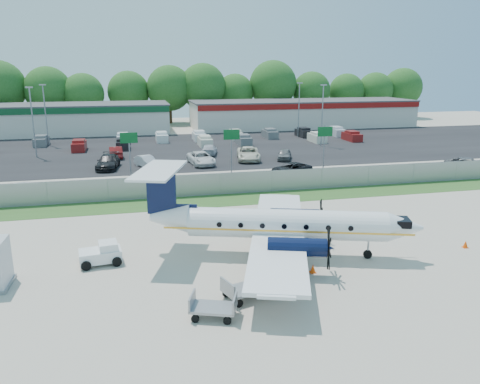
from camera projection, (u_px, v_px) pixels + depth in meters
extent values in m
plane|color=#B9AE9C|center=(261.00, 250.00, 30.14)|extent=(170.00, 170.00, 0.00)
cube|color=#2D561E|center=(225.00, 200.00, 41.43)|extent=(170.00, 4.00, 0.02)
cube|color=black|center=(211.00, 182.00, 48.02)|extent=(170.00, 8.00, 0.02)
cube|color=black|center=(187.00, 149.00, 67.79)|extent=(170.00, 32.00, 0.02)
cube|color=gray|center=(220.00, 184.00, 43.06)|extent=(120.00, 0.02, 1.90)
cube|color=gray|center=(220.00, 174.00, 42.81)|extent=(120.00, 0.06, 0.06)
cube|color=gray|center=(220.00, 194.00, 43.30)|extent=(120.00, 0.06, 0.06)
cube|color=silver|center=(36.00, 120.00, 82.57)|extent=(46.00, 12.00, 5.00)
cube|color=#474749|center=(34.00, 105.00, 81.90)|extent=(46.40, 12.40, 0.24)
cube|color=#0F4723|center=(28.00, 112.00, 76.32)|extent=(46.00, 0.20, 1.00)
cube|color=silver|center=(303.00, 114.00, 93.59)|extent=(44.00, 12.00, 5.00)
cube|color=#474749|center=(303.00, 101.00, 92.92)|extent=(44.40, 12.40, 0.24)
cube|color=maroon|center=(314.00, 106.00, 87.34)|extent=(44.00, 0.20, 1.00)
cylinder|color=gray|center=(130.00, 155.00, 49.38)|extent=(0.14, 0.14, 5.00)
cube|color=#0C5923|center=(129.00, 138.00, 48.78)|extent=(1.80, 0.08, 1.10)
cylinder|color=gray|center=(231.00, 151.00, 51.81)|extent=(0.14, 0.14, 5.00)
cube|color=#0C5923|center=(232.00, 135.00, 51.21)|extent=(1.80, 0.08, 1.10)
cylinder|color=gray|center=(324.00, 147.00, 54.23)|extent=(0.14, 0.14, 5.00)
cube|color=#0C5923|center=(325.00, 132.00, 53.63)|extent=(1.80, 0.08, 1.10)
cylinder|color=gray|center=(33.00, 123.00, 60.35)|extent=(0.18, 0.18, 9.00)
cube|color=gray|center=(29.00, 87.00, 59.20)|extent=(0.90, 0.35, 0.18)
cylinder|color=gray|center=(322.00, 116.00, 69.16)|extent=(0.18, 0.18, 9.00)
cube|color=gray|center=(324.00, 85.00, 68.01)|extent=(0.90, 0.35, 0.18)
cylinder|color=gray|center=(46.00, 116.00, 69.76)|extent=(0.18, 0.18, 9.00)
cube|color=gray|center=(42.00, 85.00, 68.61)|extent=(0.90, 0.35, 0.18)
cylinder|color=gray|center=(299.00, 110.00, 78.58)|extent=(0.18, 0.18, 9.00)
cube|color=gray|center=(300.00, 83.00, 77.43)|extent=(0.90, 0.35, 0.18)
cylinder|color=white|center=(286.00, 224.00, 28.65)|extent=(12.00, 5.52, 1.83)
cone|color=white|center=(405.00, 228.00, 28.03)|extent=(2.59, 2.40, 1.83)
cone|color=white|center=(170.00, 218.00, 29.23)|extent=(2.95, 2.52, 1.83)
cube|color=black|center=(402.00, 222.00, 27.96)|extent=(1.22, 1.46, 0.43)
cube|color=white|center=(278.00, 232.00, 28.83)|extent=(8.26, 17.05, 0.21)
cylinder|color=black|center=(297.00, 247.00, 26.01)|extent=(3.44, 2.04, 1.06)
cylinder|color=black|center=(295.00, 216.00, 31.38)|extent=(3.44, 2.04, 1.06)
cube|color=black|center=(161.00, 192.00, 28.86)|extent=(1.79, 0.74, 2.79)
cube|color=white|center=(159.00, 170.00, 28.51)|extent=(4.07, 6.39, 0.13)
cylinder|color=gray|center=(368.00, 249.00, 28.58)|extent=(0.12, 0.12, 1.25)
cylinder|color=black|center=(368.00, 254.00, 28.67)|extent=(0.57, 0.33, 0.54)
cylinder|color=black|center=(277.00, 269.00, 26.45)|extent=(0.71, 0.56, 0.62)
cylinder|color=black|center=(279.00, 235.00, 31.83)|extent=(0.71, 0.56, 0.62)
cube|color=white|center=(100.00, 255.00, 27.85)|extent=(2.57, 1.74, 0.68)
cube|color=white|center=(108.00, 246.00, 27.88)|extent=(1.21, 1.38, 0.48)
cube|color=black|center=(116.00, 245.00, 28.02)|extent=(0.31, 1.07, 0.39)
cylinder|color=black|center=(86.00, 266.00, 26.94)|extent=(0.60, 0.28, 0.58)
cylinder|color=black|center=(85.00, 256.00, 28.31)|extent=(0.60, 0.28, 0.58)
cylinder|color=black|center=(117.00, 262.00, 27.53)|extent=(0.60, 0.28, 0.58)
cylinder|color=black|center=(114.00, 253.00, 28.89)|extent=(0.60, 0.28, 0.58)
cube|color=gray|center=(213.00, 308.00, 21.83)|extent=(2.44, 1.93, 0.13)
cube|color=gray|center=(192.00, 300.00, 21.87)|extent=(0.52, 1.23, 0.64)
cube|color=gray|center=(235.00, 303.00, 21.63)|extent=(0.52, 1.23, 0.64)
cylinder|color=black|center=(195.00, 319.00, 21.43)|extent=(0.40, 0.25, 0.38)
cylinder|color=black|center=(200.00, 306.00, 22.56)|extent=(0.40, 0.25, 0.38)
cylinder|color=black|center=(227.00, 321.00, 21.26)|extent=(0.40, 0.25, 0.38)
cylinder|color=black|center=(231.00, 308.00, 22.38)|extent=(0.40, 0.25, 0.38)
cube|color=gray|center=(246.00, 289.00, 23.65)|extent=(2.59, 2.02, 0.14)
cube|color=gray|center=(228.00, 288.00, 23.01)|extent=(0.53, 1.32, 0.68)
cube|color=gray|center=(264.00, 278.00, 24.11)|extent=(0.53, 1.32, 0.68)
cylinder|color=black|center=(239.00, 303.00, 22.81)|extent=(0.43, 0.26, 0.41)
cylinder|color=black|center=(226.00, 293.00, 23.83)|extent=(0.43, 0.26, 0.41)
cylinder|color=black|center=(266.00, 295.00, 23.62)|extent=(0.43, 0.26, 0.41)
cylinder|color=black|center=(252.00, 286.00, 24.64)|extent=(0.43, 0.26, 0.41)
cone|color=#F14807|center=(465.00, 244.00, 30.41)|extent=(0.32, 0.32, 0.49)
cube|color=#F14807|center=(465.00, 247.00, 30.47)|extent=(0.34, 0.34, 0.03)
cone|color=#F14807|center=(313.00, 268.00, 26.68)|extent=(0.33, 0.33, 0.50)
cube|color=#F14807|center=(313.00, 272.00, 26.74)|extent=(0.35, 0.35, 0.03)
cone|color=#F14807|center=(266.00, 185.00, 45.51)|extent=(0.41, 0.41, 0.62)
cube|color=#F14807|center=(266.00, 188.00, 45.58)|extent=(0.43, 0.43, 0.03)
imported|color=silver|center=(27.00, 195.00, 43.32)|extent=(4.03, 2.70, 1.28)
imported|color=black|center=(291.00, 175.00, 51.21)|extent=(5.36, 3.94, 1.35)
imported|color=#595B5E|center=(469.00, 170.00, 53.65)|extent=(5.67, 3.69, 1.45)
imported|color=black|center=(109.00, 169.00, 54.50)|extent=(2.93, 5.80, 1.61)
imported|color=silver|center=(147.00, 167.00, 55.26)|extent=(3.01, 4.43, 1.38)
imported|color=silver|center=(201.00, 165.00, 56.82)|extent=(3.15, 5.80, 1.55)
imported|color=beige|center=(248.00, 160.00, 59.55)|extent=(3.83, 6.41, 1.67)
imported|color=#595B5E|center=(284.00, 160.00, 59.85)|extent=(3.04, 4.38, 1.38)
imported|color=maroon|center=(116.00, 158.00, 61.19)|extent=(1.90, 4.66, 1.50)
imported|color=silver|center=(209.00, 155.00, 63.45)|extent=(2.99, 5.06, 1.37)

